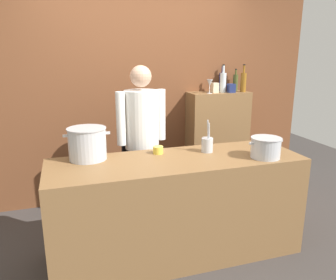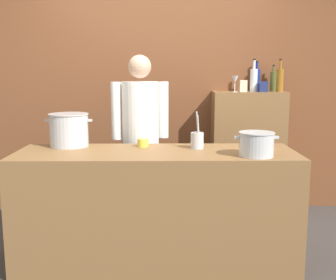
% 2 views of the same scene
% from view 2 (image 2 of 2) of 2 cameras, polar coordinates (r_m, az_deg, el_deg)
% --- Properties ---
extents(ground_plane, '(8.00, 8.00, 0.00)m').
position_cam_2_polar(ground_plane, '(3.49, -1.57, -16.22)').
color(ground_plane, '#383330').
extents(brick_back_panel, '(4.40, 0.10, 3.00)m').
position_cam_2_polar(brick_back_panel, '(4.55, -1.32, 9.31)').
color(brick_back_panel, brown).
rests_on(brick_back_panel, ground_plane).
extents(prep_counter, '(2.17, 0.70, 0.90)m').
position_cam_2_polar(prep_counter, '(3.32, -1.61, -9.21)').
color(prep_counter, brown).
rests_on(prep_counter, ground_plane).
extents(bar_cabinet, '(0.76, 0.32, 1.30)m').
position_cam_2_polar(bar_cabinet, '(4.51, 10.91, -1.72)').
color(bar_cabinet, brown).
rests_on(bar_cabinet, ground_plane).
extents(chef, '(0.52, 0.39, 1.66)m').
position_cam_2_polar(chef, '(3.83, -3.85, 1.22)').
color(chef, black).
rests_on(chef, ground_plane).
extents(stockpot_large, '(0.39, 0.33, 0.27)m').
position_cam_2_polar(stockpot_large, '(3.50, -13.50, 1.36)').
color(stockpot_large, '#B7BABF').
rests_on(stockpot_large, prep_counter).
extents(stockpot_small, '(0.32, 0.26, 0.18)m').
position_cam_2_polar(stockpot_small, '(3.08, 12.10, -0.56)').
color(stockpot_small, '#B7BABF').
rests_on(stockpot_small, prep_counter).
extents(utensil_crock, '(0.10, 0.10, 0.30)m').
position_cam_2_polar(utensil_crock, '(3.32, 4.05, 0.01)').
color(utensil_crock, '#B7BABF').
rests_on(utensil_crock, prep_counter).
extents(butter_jar, '(0.09, 0.09, 0.07)m').
position_cam_2_polar(butter_jar, '(3.40, -3.48, -0.37)').
color(butter_jar, yellow).
rests_on(butter_jar, prep_counter).
extents(wine_bottle_amber, '(0.07, 0.07, 0.34)m').
position_cam_2_polar(wine_bottle_amber, '(4.44, 15.19, 8.05)').
color(wine_bottle_amber, '#8C5919').
rests_on(wine_bottle_amber, bar_cabinet).
extents(wine_bottle_olive, '(0.06, 0.06, 0.28)m').
position_cam_2_polar(wine_bottle_olive, '(4.56, 14.31, 7.90)').
color(wine_bottle_olive, '#475123').
rests_on(wine_bottle_olive, bar_cabinet).
extents(wine_bottle_clear, '(0.08, 0.08, 0.34)m').
position_cam_2_polar(wine_bottle_clear, '(4.40, 11.75, 8.17)').
color(wine_bottle_clear, silver).
rests_on(wine_bottle_clear, bar_cabinet).
extents(wine_bottle_cobalt, '(0.08, 0.08, 0.32)m').
position_cam_2_polar(wine_bottle_cobalt, '(4.55, 12.11, 8.15)').
color(wine_bottle_cobalt, navy).
rests_on(wine_bottle_cobalt, bar_cabinet).
extents(wine_glass_tall, '(0.07, 0.07, 0.17)m').
position_cam_2_polar(wine_glass_tall, '(4.31, 9.22, 8.15)').
color(wine_glass_tall, silver).
rests_on(wine_glass_tall, bar_cabinet).
extents(spice_tin_cream, '(0.07, 0.07, 0.12)m').
position_cam_2_polar(spice_tin_cream, '(4.38, 10.32, 7.35)').
color(spice_tin_cream, beige).
rests_on(spice_tin_cream, bar_cabinet).
extents(spice_tin_navy, '(0.08, 0.08, 0.11)m').
position_cam_2_polar(spice_tin_navy, '(4.37, 12.98, 7.17)').
color(spice_tin_navy, navy).
rests_on(spice_tin_navy, bar_cabinet).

